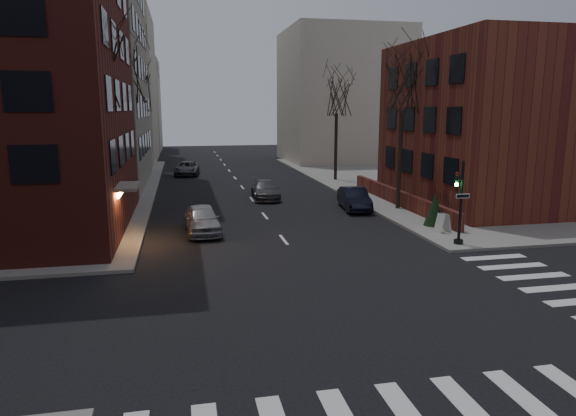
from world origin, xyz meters
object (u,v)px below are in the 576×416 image
object	(u,v)px
tree_left_c	(138,93)
parked_sedan	(354,199)
streetlamp_far	(148,131)
car_lane_far	(187,168)
traffic_signal	(459,208)
evergreen_shrub	(435,209)
streetlamp_near	(130,145)
tree_left_a	(96,68)
tree_left_b	(122,74)
car_lane_gray	(265,190)
tree_right_b	(337,97)
car_lane_silver	(202,219)
tree_right_a	(403,84)
sandwich_board	(443,223)

from	to	relation	value
tree_left_c	parked_sedan	bearing A→B (deg)	-54.96
streetlamp_far	car_lane_far	size ratio (longest dim) A/B	1.29
traffic_signal	evergreen_shrub	xyz separation A→B (m)	(0.77, 3.87, -0.83)
tree_left_c	streetlamp_near	xyz separation A→B (m)	(0.60, -18.00, -3.79)
car_lane_far	streetlamp_near	bearing A→B (deg)	-96.96
tree_left_a	streetlamp_far	bearing A→B (deg)	88.77
tree_left_b	evergreen_shrub	distance (m)	23.25
tree_left_c	car_lane_gray	distance (m)	20.10
tree_left_a	car_lane_far	bearing A→B (deg)	80.18
tree_left_a	tree_right_b	distance (m)	25.19
car_lane_far	tree_left_b	bearing A→B (deg)	-102.96
tree_left_b	streetlamp_far	distance (m)	16.68
evergreen_shrub	car_lane_silver	bearing A→B (deg)	173.62
evergreen_shrub	streetlamp_near	bearing A→B (deg)	151.61
tree_right_a	streetlamp_near	size ratio (longest dim) A/B	1.55
car_lane_silver	tree_left_b	bearing A→B (deg)	109.11
traffic_signal	car_lane_silver	distance (m)	13.09
tree_left_b	traffic_signal	bearing A→B (deg)	-45.46
tree_left_c	streetlamp_near	distance (m)	18.40
parked_sedan	car_lane_silver	distance (m)	11.01
tree_left_c	streetlamp_far	size ratio (longest dim) A/B	1.55
streetlamp_far	car_lane_gray	xyz separation A→B (m)	(9.22, -17.92, -3.56)
streetlamp_far	car_lane_far	world-z (taller)	streetlamp_far
sandwich_board	streetlamp_far	bearing A→B (deg)	109.39
tree_left_a	car_lane_far	size ratio (longest dim) A/B	2.12
tree_right_a	streetlamp_near	world-z (taller)	tree_right_a
streetlamp_near	sandwich_board	world-z (taller)	streetlamp_near
tree_right_a	car_lane_silver	distance (m)	15.17
tree_left_b	evergreen_shrub	bearing A→B (deg)	-36.89
tree_left_a	sandwich_board	xyz separation A→B (m)	(17.22, -2.68, -7.82)
streetlamp_near	car_lane_gray	xyz separation A→B (m)	(9.22, 2.08, -3.56)
car_lane_gray	streetlamp_near	bearing A→B (deg)	-163.99
tree_right_b	tree_left_a	bearing A→B (deg)	-134.36
tree_right_a	streetlamp_far	distance (m)	29.65
streetlamp_near	traffic_signal	bearing A→B (deg)	-38.87
parked_sedan	car_lane_gray	distance (m)	7.32
parked_sedan	tree_right_a	bearing A→B (deg)	-9.41
tree_right_b	sandwich_board	size ratio (longest dim) A/B	9.17
streetlamp_near	car_lane_silver	bearing A→B (deg)	-61.32
traffic_signal	tree_right_b	bearing A→B (deg)	87.85
tree_left_c	tree_right_a	size ratio (longest dim) A/B	1.00
sandwich_board	tree_left_b	bearing A→B (deg)	130.50
tree_left_b	sandwich_board	bearing A→B (deg)	-40.44
tree_right_b	car_lane_silver	bearing A→B (deg)	-125.80
streetlamp_near	evergreen_shrub	bearing A→B (deg)	-28.39
traffic_signal	streetlamp_far	world-z (taller)	streetlamp_far
car_lane_far	evergreen_shrub	bearing A→B (deg)	-57.96
tree_right_b	car_lane_silver	xyz separation A→B (m)	(-12.78, -17.72, -6.84)
car_lane_silver	car_lane_far	world-z (taller)	car_lane_silver
tree_left_b	car_lane_silver	xyz separation A→B (m)	(4.82, -11.72, -8.16)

